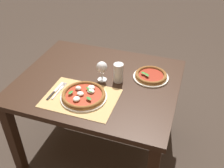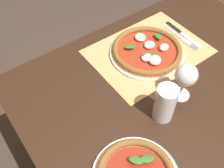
{
  "view_description": "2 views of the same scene",
  "coord_description": "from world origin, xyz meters",
  "px_view_note": "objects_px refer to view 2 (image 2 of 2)",
  "views": [
    {
      "loc": [
        0.61,
        -1.47,
        1.86
      ],
      "look_at": [
        0.15,
        -0.13,
        0.83
      ],
      "focal_mm": 42.0,
      "sensor_mm": 36.0,
      "label": 1
    },
    {
      "loc": [
        0.59,
        0.34,
        1.52
      ],
      "look_at": [
        0.22,
        -0.15,
        0.78
      ],
      "focal_mm": 42.0,
      "sensor_mm": 36.0,
      "label": 2
    }
  ],
  "objects_px": {
    "pizza_near": "(147,51)",
    "pint_glass": "(165,104)",
    "fork": "(181,38)",
    "wine_glass": "(186,76)",
    "knife": "(183,34)"
  },
  "relations": [
    {
      "from": "wine_glass",
      "to": "knife",
      "type": "relative_size",
      "value": 0.72
    },
    {
      "from": "wine_glass",
      "to": "knife",
      "type": "distance_m",
      "value": 0.37
    },
    {
      "from": "knife",
      "to": "fork",
      "type": "bearing_deg",
      "value": 24.07
    },
    {
      "from": "pint_glass",
      "to": "wine_glass",
      "type": "bearing_deg",
      "value": -167.44
    },
    {
      "from": "pizza_near",
      "to": "pint_glass",
      "type": "xyz_separation_m",
      "value": [
        0.16,
        0.26,
        0.05
      ]
    },
    {
      "from": "pint_glass",
      "to": "pizza_near",
      "type": "bearing_deg",
      "value": -121.25
    },
    {
      "from": "pint_glass",
      "to": "knife",
      "type": "bearing_deg",
      "value": -145.22
    },
    {
      "from": "wine_glass",
      "to": "pint_glass",
      "type": "relative_size",
      "value": 1.07
    },
    {
      "from": "fork",
      "to": "knife",
      "type": "height_order",
      "value": "knife"
    },
    {
      "from": "pint_glass",
      "to": "fork",
      "type": "relative_size",
      "value": 0.72
    },
    {
      "from": "pizza_near",
      "to": "wine_glass",
      "type": "xyz_separation_m",
      "value": [
        0.04,
        0.24,
        0.08
      ]
    },
    {
      "from": "pizza_near",
      "to": "wine_glass",
      "type": "bearing_deg",
      "value": 79.79
    },
    {
      "from": "fork",
      "to": "pint_glass",
      "type": "bearing_deg",
      "value": 35.45
    },
    {
      "from": "pizza_near",
      "to": "pint_glass",
      "type": "bearing_deg",
      "value": 58.75
    },
    {
      "from": "pint_glass",
      "to": "fork",
      "type": "bearing_deg",
      "value": -144.55
    }
  ]
}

